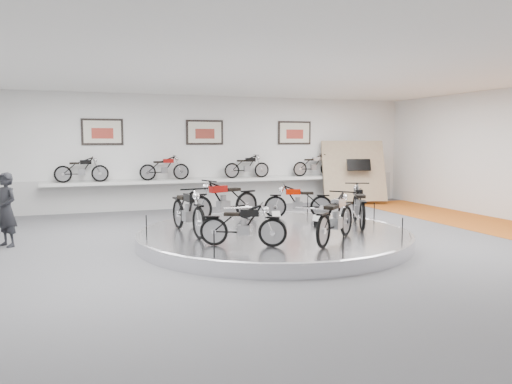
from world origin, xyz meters
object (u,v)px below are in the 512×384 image
object	(u,v)px
bike_c	(188,210)
display_platform	(274,237)
bike_a	(298,201)
bike_d	(243,225)
visitor	(6,210)
bike_b	(224,200)
bike_e	(336,217)
shelf	(207,180)
bike_f	(359,205)

from	to	relation	value
bike_c	display_platform	bearing A→B (deg)	75.33
bike_a	bike_d	bearing A→B (deg)	67.19
visitor	bike_b	bearing A→B (deg)	50.13
display_platform	bike_e	bearing A→B (deg)	-66.10
shelf	bike_f	xyz separation A→B (m)	(2.23, -6.51, -0.17)
display_platform	shelf	size ratio (longest dim) A/B	0.58
bike_a	visitor	world-z (taller)	visitor
shelf	visitor	distance (m)	7.53
bike_d	bike_e	distance (m)	1.98
bike_b	visitor	world-z (taller)	visitor
bike_f	display_platform	bearing A→B (deg)	111.53
bike_b	bike_c	bearing A→B (deg)	28.52
display_platform	bike_d	distance (m)	1.97
bike_c	visitor	xyz separation A→B (m)	(-3.90, 1.43, 0.01)
bike_f	visitor	bearing A→B (deg)	101.76
bike_b	bike_f	xyz separation A→B (m)	(2.96, -1.81, -0.03)
display_platform	visitor	world-z (taller)	visitor
shelf	visitor	xyz separation A→B (m)	(-5.89, -4.69, -0.15)
bike_b	bike_d	size ratio (longest dim) A/B	1.26
display_platform	bike_e	xyz separation A→B (m)	(0.73, -1.66, 0.67)
bike_e	bike_a	bearing A→B (deg)	37.56
bike_c	bike_e	world-z (taller)	bike_c
bike_a	bike_f	bearing A→B (deg)	136.87
display_platform	bike_a	world-z (taller)	bike_a
bike_d	bike_e	world-z (taller)	bike_e
visitor	bike_c	bearing A→B (deg)	30.16
display_platform	bike_c	xyz separation A→B (m)	(-1.99, 0.28, 0.70)
display_platform	bike_f	world-z (taller)	bike_f
display_platform	bike_c	distance (m)	2.13
display_platform	visitor	distance (m)	6.17
shelf	bike_e	distance (m)	8.09
display_platform	bike_c	bearing A→B (deg)	171.90
shelf	bike_d	distance (m)	7.92
bike_f	bike_d	bearing A→B (deg)	135.13
shelf	bike_a	xyz separation A→B (m)	(1.34, -4.87, -0.23)
bike_e	bike_f	xyz separation A→B (m)	(1.50, 1.55, 0.01)
bike_a	bike_d	distance (m)	3.91
bike_c	bike_d	world-z (taller)	bike_c
bike_b	bike_e	world-z (taller)	bike_b
bike_f	bike_e	bearing A→B (deg)	160.24
bike_a	bike_c	distance (m)	3.55
bike_c	visitor	bearing A→B (deg)	-116.66
bike_a	bike_c	xyz separation A→B (m)	(-3.33, -1.25, 0.08)
bike_c	bike_d	size ratio (longest dim) A/B	1.23
display_platform	bike_f	xyz separation A→B (m)	(2.23, -0.11, 0.68)
display_platform	bike_b	world-z (taller)	bike_b
shelf	bike_a	size ratio (longest dim) A/B	6.94
bike_b	bike_f	size ratio (longest dim) A/B	1.06
shelf	bike_c	bearing A→B (deg)	-108.01
bike_a	bike_b	distance (m)	2.07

